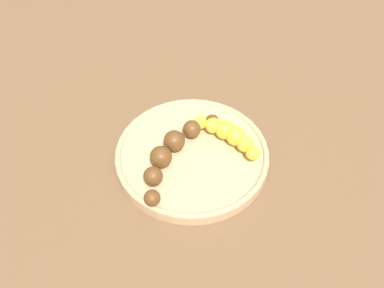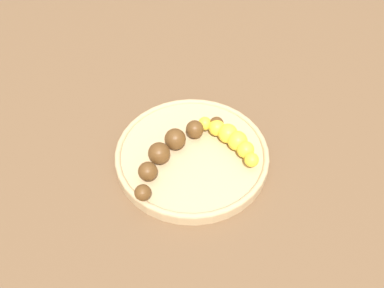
# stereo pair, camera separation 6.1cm
# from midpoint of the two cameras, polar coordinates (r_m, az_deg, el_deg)

# --- Properties ---
(ground_plane) EXTENTS (2.40, 2.40, 0.00)m
(ground_plane) POSITION_cam_midpoint_polar(r_m,az_deg,el_deg) (0.66, 2.64, -2.33)
(ground_plane) COLOR brown
(fruit_bowl) EXTENTS (0.26, 0.26, 0.02)m
(fruit_bowl) POSITION_cam_midpoint_polar(r_m,az_deg,el_deg) (0.65, 2.68, -1.65)
(fruit_bowl) COLOR tan
(fruit_bowl) RESTS_ON ground_plane
(banana_yellow) EXTENTS (0.09, 0.11, 0.03)m
(banana_yellow) POSITION_cam_midpoint_polar(r_m,az_deg,el_deg) (0.65, 8.44, 0.71)
(banana_yellow) COLOR yellow
(banana_yellow) RESTS_ON fruit_bowl
(banana_overripe) EXTENTS (0.14, 0.16, 0.04)m
(banana_overripe) POSITION_cam_midpoint_polar(r_m,az_deg,el_deg) (0.62, -0.26, -0.85)
(banana_overripe) COLOR #593819
(banana_overripe) RESTS_ON fruit_bowl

